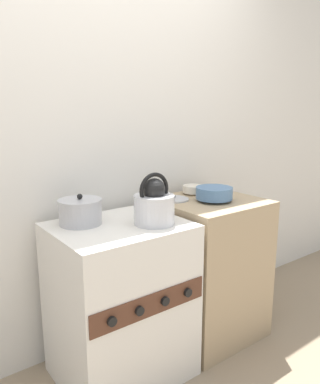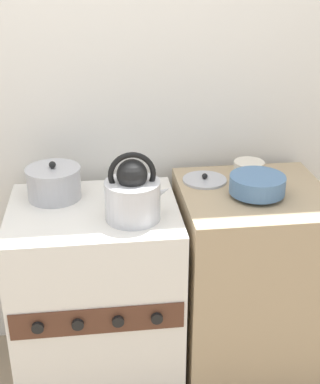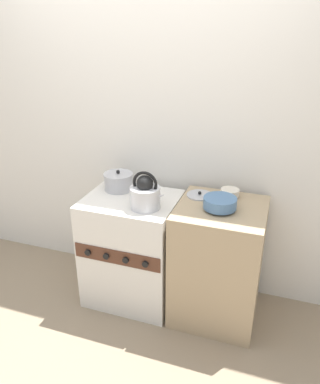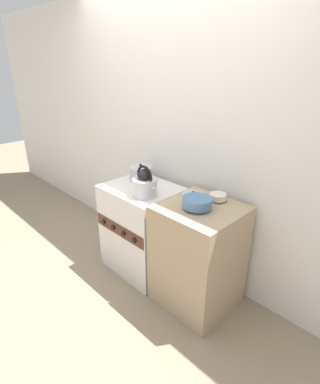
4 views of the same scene
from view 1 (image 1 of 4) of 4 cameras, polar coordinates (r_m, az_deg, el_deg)
wall_back at (r=2.14m, az=-11.68°, el=7.95°), size 7.00×0.06×2.50m
stove at (r=2.06m, az=-6.00°, el=-16.21°), size 0.66×0.57×0.84m
counter at (r=2.42m, az=7.33°, el=-11.29°), size 0.59×0.57×0.88m
kettle at (r=1.87m, az=-0.83°, el=-1.93°), size 0.25×0.20×0.26m
cooking_pot at (r=1.91m, az=-12.04°, el=-2.93°), size 0.22×0.22×0.16m
enamel_bowl at (r=2.24m, az=8.26°, el=-0.19°), size 0.22×0.22×0.08m
small_ceramic_bowl at (r=2.42m, az=5.03°, el=0.44°), size 0.13×0.13×0.06m
loose_pot_lid at (r=2.26m, az=2.06°, el=-1.08°), size 0.18×0.18×0.03m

